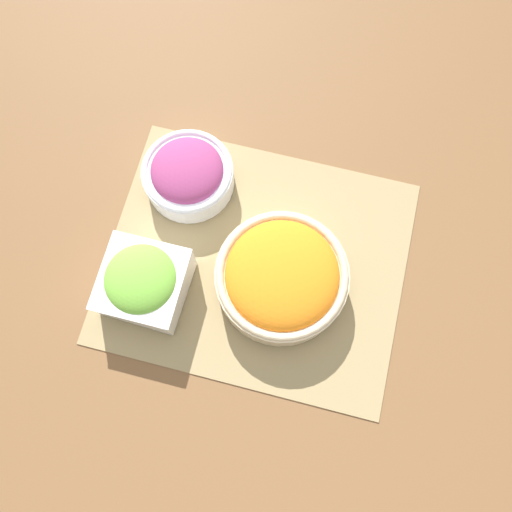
{
  "coord_description": "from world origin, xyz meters",
  "views": [
    {
      "loc": [
        0.05,
        -0.2,
        0.76
      ],
      "look_at": [
        0.0,
        0.0,
        0.03
      ],
      "focal_mm": 35.0,
      "sensor_mm": 36.0,
      "label": 1
    }
  ],
  "objects": [
    {
      "name": "placemat",
      "position": [
        0.0,
        0.0,
        0.0
      ],
      "size": [
        0.46,
        0.38,
        0.0
      ],
      "color": "#937F56",
      "rests_on": "ground_plane"
    },
    {
      "name": "onion_bowl",
      "position": [
        -0.14,
        0.1,
        0.04
      ],
      "size": [
        0.14,
        0.14,
        0.07
      ],
      "color": "silver",
      "rests_on": "placemat"
    },
    {
      "name": "ground_plane",
      "position": [
        0.0,
        0.0,
        0.0
      ],
      "size": [
        3.0,
        3.0,
        0.0
      ],
      "primitive_type": "plane",
      "color": "brown"
    },
    {
      "name": "lettuce_bowl",
      "position": [
        -0.15,
        -0.08,
        0.05
      ],
      "size": [
        0.12,
        0.12,
        0.08
      ],
      "color": "white",
      "rests_on": "placemat"
    },
    {
      "name": "carrot_bowl",
      "position": [
        0.05,
        -0.02,
        0.04
      ],
      "size": [
        0.2,
        0.2,
        0.07
      ],
      "color": "beige",
      "rests_on": "placemat"
    }
  ]
}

